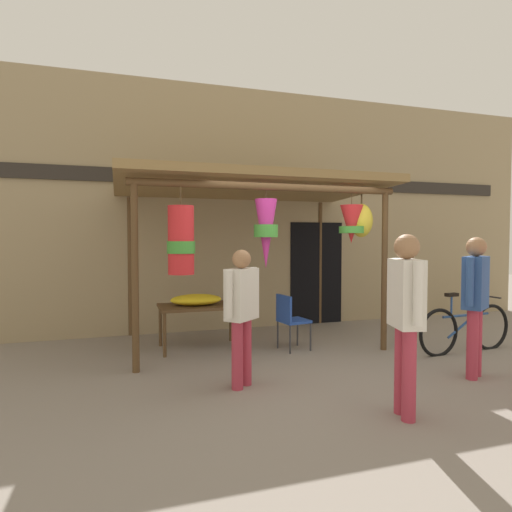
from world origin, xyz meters
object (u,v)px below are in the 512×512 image
flower_heap_on_table (197,300)px  parked_bicycle (465,329)px  customer_foreground (406,309)px  passerby_at_right (475,295)px  shopper_by_bananas (242,307)px  display_table (200,309)px  folding_chair (290,317)px

flower_heap_on_table → parked_bicycle: parked_bicycle is taller
customer_foreground → passerby_at_right: 1.70m
shopper_by_bananas → display_table: bearing=94.3°
display_table → passerby_at_right: size_ratio=0.73×
flower_heap_on_table → passerby_at_right: size_ratio=0.46×
display_table → folding_chair: (1.27, -0.52, -0.10)m
parked_bicycle → customer_foreground: 2.96m
flower_heap_on_table → folding_chair: folding_chair is taller
display_table → shopper_by_bananas: (0.14, -1.84, 0.31)m
flower_heap_on_table → passerby_at_right: (2.95, -2.40, 0.26)m
display_table → parked_bicycle: (3.71, -1.41, -0.25)m
display_table → flower_heap_on_table: (-0.04, 0.02, 0.15)m
customer_foreground → passerby_at_right: size_ratio=1.02×
parked_bicycle → passerby_at_right: passerby_at_right is taller
flower_heap_on_table → passerby_at_right: 3.82m
parked_bicycle → passerby_at_right: (-0.79, -0.97, 0.66)m
display_table → customer_foreground: customer_foreground is taller
folding_chair → passerby_at_right: (1.65, -1.87, 0.51)m
folding_chair → customer_foreground: size_ratio=0.49×
parked_bicycle → folding_chair: bearing=159.8°
parked_bicycle → passerby_at_right: 1.42m
display_table → customer_foreground: (1.38, -3.11, 0.42)m
folding_chair → passerby_at_right: size_ratio=0.49×
display_table → parked_bicycle: bearing=-20.9°
folding_chair → passerby_at_right: passerby_at_right is taller
display_table → customer_foreground: size_ratio=0.71×
folding_chair → parked_bicycle: parked_bicycle is taller
shopper_by_bananas → passerby_at_right: 2.83m
folding_chair → parked_bicycle: 2.60m
folding_chair → flower_heap_on_table: bearing=157.6°
folding_chair → passerby_at_right: 2.54m
shopper_by_bananas → passerby_at_right: size_ratio=0.92×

